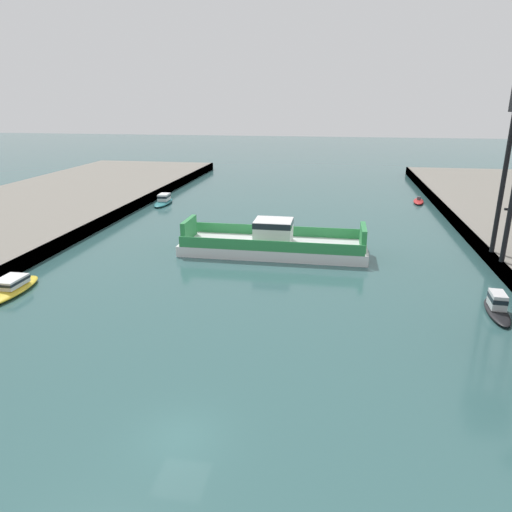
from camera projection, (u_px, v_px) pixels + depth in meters
ground_plane at (179, 438)px, 22.37m from camera, size 400.00×400.00×0.00m
chain_ferry at (273, 243)px, 49.21m from camera, size 19.36×6.09×3.59m
moored_boat_near_left at (9, 288)px, 38.92m from camera, size 2.59×7.31×1.28m
moored_boat_near_right at (164, 200)px, 72.84m from camera, size 2.42×6.73×1.53m
moored_boat_mid_left at (419, 201)px, 73.67m from camera, size 2.18×4.97×1.00m
moored_boat_mid_right at (497, 306)px, 35.29m from camera, size 1.79×5.33×1.59m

